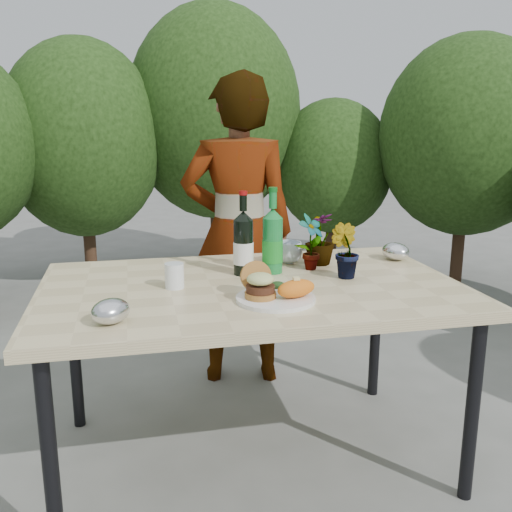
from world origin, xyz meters
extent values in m
plane|color=#62625E|center=(0.00, 0.00, 0.00)|extent=(80.00, 80.00, 0.00)
cube|color=#D1BD8B|center=(0.00, 0.00, 0.73)|extent=(1.60, 1.00, 0.04)
cylinder|color=black|center=(-0.72, -0.42, 0.35)|extent=(0.05, 0.05, 0.71)
cylinder|color=black|center=(0.72, -0.42, 0.35)|extent=(0.05, 0.05, 0.71)
cylinder|color=black|center=(-0.72, 0.42, 0.35)|extent=(0.05, 0.05, 0.71)
cylinder|color=black|center=(0.72, 0.42, 0.35)|extent=(0.05, 0.05, 0.71)
cylinder|color=#382316|center=(-0.80, 2.80, 0.21)|extent=(0.10, 0.10, 0.42)
ellipsoid|color=#2E541C|center=(-0.80, 2.80, 1.21)|extent=(1.29, 1.29, 1.58)
cylinder|color=#382316|center=(0.30, 3.00, 0.25)|extent=(0.10, 0.10, 0.50)
ellipsoid|color=#2E541C|center=(0.30, 3.00, 1.42)|extent=(1.50, 1.50, 1.84)
cylinder|color=#382316|center=(1.30, 2.70, 0.19)|extent=(0.10, 0.10, 0.38)
ellipsoid|color=#2E541C|center=(1.30, 2.70, 0.96)|extent=(1.03, 1.03, 1.17)
cylinder|color=#382316|center=(2.20, 2.10, 0.22)|extent=(0.10, 0.10, 0.44)
ellipsoid|color=#2E541C|center=(2.20, 2.10, 1.23)|extent=(1.40, 1.40, 1.58)
cylinder|color=white|center=(0.04, -0.22, 0.76)|extent=(0.28, 0.28, 0.01)
cylinder|color=#B7722D|center=(-0.02, -0.22, 0.78)|extent=(0.11, 0.11, 0.02)
cylinder|color=#472314|center=(-0.02, -0.22, 0.80)|extent=(0.10, 0.10, 0.02)
ellipsoid|color=beige|center=(-0.02, -0.22, 0.83)|extent=(0.10, 0.10, 0.04)
cylinder|color=#B7722D|center=(-0.02, -0.15, 0.82)|extent=(0.11, 0.06, 0.11)
ellipsoid|color=orange|center=(0.11, -0.24, 0.80)|extent=(0.17, 0.12, 0.06)
ellipsoid|color=olive|center=(0.04, -0.13, 0.78)|extent=(0.04, 0.04, 0.02)
ellipsoid|color=#193814|center=(0.07, -0.13, 0.78)|extent=(0.06, 0.04, 0.03)
cylinder|color=black|center=(0.00, 0.15, 0.86)|extent=(0.08, 0.08, 0.22)
cylinder|color=white|center=(0.00, 0.15, 0.84)|extent=(0.08, 0.08, 0.09)
cone|color=black|center=(0.00, 0.15, 0.99)|extent=(0.08, 0.08, 0.04)
cylinder|color=black|center=(0.00, 0.15, 1.04)|extent=(0.03, 0.03, 0.06)
cylinder|color=maroon|center=(0.00, 0.15, 1.08)|extent=(0.03, 0.03, 0.02)
cylinder|color=#167C32|center=(0.12, 0.15, 0.86)|extent=(0.08, 0.08, 0.23)
cylinder|color=#198C26|center=(0.12, 0.15, 0.84)|extent=(0.09, 0.09, 0.09)
cone|color=#167C32|center=(0.12, 0.15, 1.00)|extent=(0.08, 0.08, 0.04)
cylinder|color=#167C32|center=(0.12, 0.15, 1.05)|extent=(0.03, 0.03, 0.07)
cylinder|color=#0C5919|center=(0.12, 0.15, 1.09)|extent=(0.04, 0.04, 0.02)
cylinder|color=white|center=(-0.29, 0.01, 0.80)|extent=(0.07, 0.07, 0.09)
imported|color=#25531C|center=(0.29, 0.16, 0.87)|extent=(0.15, 0.14, 0.24)
imported|color=#275D20|center=(0.38, 0.02, 0.86)|extent=(0.15, 0.15, 0.22)
imported|color=#23511C|center=(0.35, 0.24, 0.86)|extent=(0.17, 0.17, 0.23)
imported|color=silver|center=(0.23, 0.29, 0.80)|extent=(0.12, 0.12, 0.09)
ellipsoid|color=silver|center=(-0.52, -0.33, 0.79)|extent=(0.17, 0.17, 0.08)
ellipsoid|color=silver|center=(0.71, 0.24, 0.79)|extent=(0.15, 0.16, 0.08)
imported|color=#96694B|center=(0.09, 0.77, 0.80)|extent=(0.63, 0.46, 1.60)
camera|label=1|loc=(-0.43, -2.06, 1.37)|focal=40.00mm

